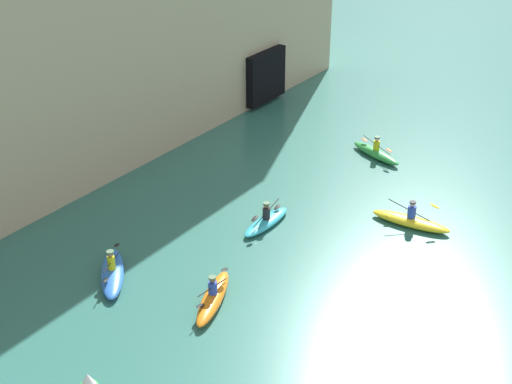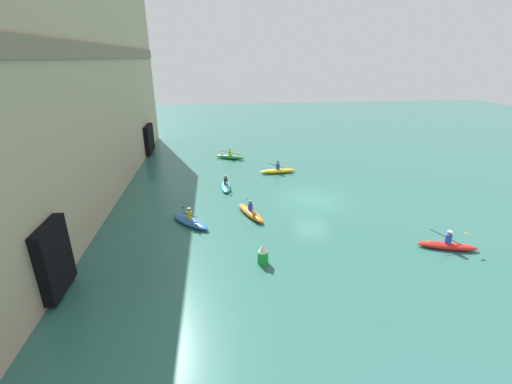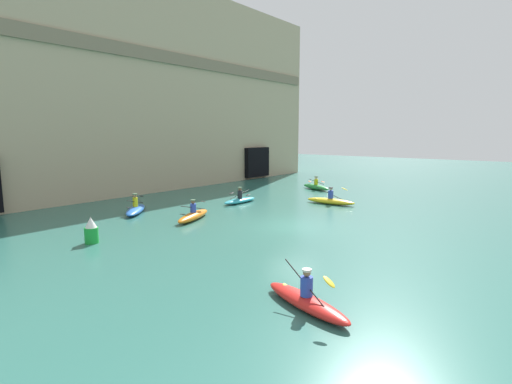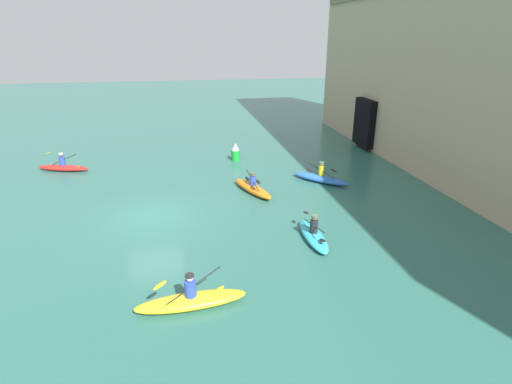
# 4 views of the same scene
# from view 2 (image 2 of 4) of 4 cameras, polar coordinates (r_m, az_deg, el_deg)

# --- Properties ---
(ground_plane) EXTENTS (120.00, 120.00, 0.00)m
(ground_plane) POSITION_cam_2_polar(r_m,az_deg,el_deg) (26.61, 9.47, -1.32)
(ground_plane) COLOR #2D665B
(cliff_bluff) EXTENTS (42.34, 7.98, 16.69)m
(cliff_bluff) POSITION_cam_2_polar(r_m,az_deg,el_deg) (28.46, -31.49, 14.76)
(cliff_bluff) COLOR tan
(cliff_bluff) RESTS_ON ground
(kayak_green) EXTENTS (1.84, 3.26, 1.13)m
(kayak_green) POSITION_cam_2_polar(r_m,az_deg,el_deg) (37.13, -4.35, 5.92)
(kayak_green) COLOR green
(kayak_green) RESTS_ON ground
(kayak_yellow) EXTENTS (1.02, 3.43, 1.18)m
(kayak_yellow) POSITION_cam_2_polar(r_m,az_deg,el_deg) (32.45, 3.64, 3.59)
(kayak_yellow) COLOR yellow
(kayak_yellow) RESTS_ON ground
(kayak_cyan) EXTENTS (2.98, 0.80, 1.08)m
(kayak_cyan) POSITION_cam_2_polar(r_m,az_deg,el_deg) (28.71, -5.04, 1.08)
(kayak_cyan) COLOR #33B2C6
(kayak_cyan) RESTS_ON ground
(kayak_blue) EXTENTS (3.02, 2.90, 1.17)m
(kayak_blue) POSITION_cam_2_polar(r_m,az_deg,el_deg) (22.82, -10.94, -4.80)
(kayak_blue) COLOR blue
(kayak_blue) RESTS_ON ground
(kayak_orange) EXTENTS (3.37, 1.88, 1.11)m
(kayak_orange) POSITION_cam_2_polar(r_m,az_deg,el_deg) (23.62, -0.95, -3.39)
(kayak_orange) COLOR orange
(kayak_orange) RESTS_ON ground
(kayak_red) EXTENTS (1.66, 3.27, 1.16)m
(kayak_red) POSITION_cam_2_polar(r_m,az_deg,el_deg) (22.54, 29.23, -7.72)
(kayak_red) COLOR red
(kayak_red) RESTS_ON ground
(marker_buoy) EXTENTS (0.58, 0.58, 1.14)m
(marker_buoy) POSITION_cam_2_polar(r_m,az_deg,el_deg) (18.30, 1.16, -10.35)
(marker_buoy) COLOR green
(marker_buoy) RESTS_ON ground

